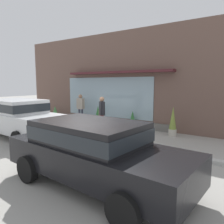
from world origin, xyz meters
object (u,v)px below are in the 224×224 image
Objects in this scene: potted_plant_window_right at (173,122)px; potted_plant_window_left at (132,120)px; potted_plant_corner_tall at (98,115)px; potted_plant_window_center at (55,113)px; pedestrian_with_handbag at (102,112)px; parked_car_silver at (19,116)px; fire_hydrant at (114,127)px; pedestrian_passerby at (81,106)px; parked_car_black at (93,149)px.

potted_plant_window_left is at bearing 169.70° from potted_plant_window_right.
potted_plant_window_right is 1.22× the size of potted_plant_corner_tall.
potted_plant_window_center is at bearing -176.75° from potted_plant_window_left.
parked_car_silver is at bearing 81.13° from pedestrian_with_handbag.
potted_plant_window_left is (0.74, 1.60, -0.54)m from pedestrian_with_handbag.
potted_plant_corner_tall is at bearing 142.34° from fire_hydrant.
pedestrian_passerby is (-2.50, 1.25, 0.01)m from pedestrian_with_handbag.
potted_plant_corner_tall reaches higher than potted_plant_window_left.
fire_hydrant is at bearing -37.66° from potted_plant_corner_tall.
potted_plant_window_right is (2.98, 1.19, -0.35)m from pedestrian_with_handbag.
potted_plant_corner_tall is (-4.37, 0.28, -0.11)m from potted_plant_window_right.
pedestrian_passerby is at bearing -0.99° from potted_plant_window_center.
potted_plant_window_left is (3.24, 0.35, -0.55)m from pedestrian_passerby.
parked_car_black is at bearing -61.00° from pedestrian_passerby.
potted_plant_window_right reaches higher than potted_plant_window_left.
potted_plant_corner_tall is at bearing -176.70° from potted_plant_window_left.
parked_car_silver is (-2.45, -2.69, -0.07)m from pedestrian_with_handbag.
potted_plant_window_right is 1.49× the size of potted_plant_window_center.
parked_car_silver is 5.24× the size of potted_plant_window_center.
pedestrian_with_handbag reaches higher than parked_car_silver.
parked_car_silver is at bearing -105.19° from pedestrian_passerby.
potted_plant_window_left is at bearing 3.25° from potted_plant_window_center.
parked_car_black is at bearing -61.52° from fire_hydrant.
parked_car_silver is at bearing -144.43° from potted_plant_window_right.
parked_car_silver is 5.08× the size of potted_plant_window_left.
pedestrian_with_handbag reaches higher than pedestrian_passerby.
pedestrian_passerby is 1.22m from potted_plant_corner_tall.
potted_plant_window_right is (-0.12, 5.55, -0.21)m from parked_car_black.
parked_car_black is 5.56m from potted_plant_window_right.
potted_plant_window_left is at bearing -9.74° from pedestrian_passerby.
fire_hydrant is 1.10m from pedestrian_with_handbag.
pedestrian_with_handbag is 5.35m from parked_car_black.
parked_car_black is 6.42m from potted_plant_window_left.
potted_plant_window_right is at bearing -124.74° from pedestrian_with_handbag.
potted_plant_corner_tall is (1.05, 4.16, -0.40)m from parked_car_silver.
potted_plant_corner_tall is at bearing 78.99° from parked_car_silver.
pedestrian_passerby reaches higher than potted_plant_window_center.
potted_plant_window_right is 2.28m from potted_plant_window_left.
potted_plant_window_left is 0.84× the size of potted_plant_corner_tall.
parked_car_black is 9.67m from potted_plant_window_center.
parked_car_silver is at bearing -144.26° from fire_hydrant.
pedestrian_with_handbag is (-0.89, 0.29, 0.58)m from fire_hydrant.
potted_plant_window_center is (-5.63, 1.57, 0.03)m from fire_hydrant.
potted_plant_window_center is 0.97× the size of potted_plant_window_left.
potted_plant_corner_tall is at bearing 131.23° from parked_car_black.
pedestrian_passerby is 1.56× the size of potted_plant_corner_tall.
potted_plant_window_center is at bearing 163.10° from pedestrian_passerby.
parked_car_silver reaches higher than potted_plant_corner_tall.
pedestrian_passerby is at bearing 179.41° from potted_plant_window_right.
fire_hydrant is 0.92× the size of potted_plant_window_center.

